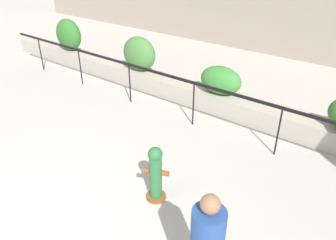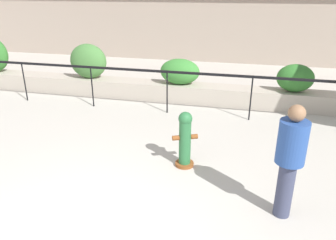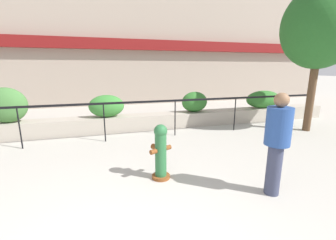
{
  "view_description": "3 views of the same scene",
  "coord_description": "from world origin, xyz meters",
  "px_view_note": "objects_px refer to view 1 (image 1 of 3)",
  "views": [
    {
      "loc": [
        3.92,
        -1.16,
        4.1
      ],
      "look_at": [
        0.34,
        3.45,
        0.87
      ],
      "focal_mm": 35.0,
      "sensor_mm": 36.0,
      "label": 1
    },
    {
      "loc": [
        1.98,
        -3.08,
        3.16
      ],
      "look_at": [
        0.39,
        3.41,
        0.42
      ],
      "focal_mm": 35.0,
      "sensor_mm": 36.0,
      "label": 2
    },
    {
      "loc": [
        -0.02,
        -1.64,
        2.1
      ],
      "look_at": [
        1.47,
        3.42,
        0.88
      ],
      "focal_mm": 24.0,
      "sensor_mm": 36.0,
      "label": 3
    }
  ],
  "objects_px": {
    "hedge_bush_2": "(221,80)",
    "fire_hydrant": "(156,173)",
    "hedge_bush_0": "(69,35)",
    "hedge_bush_1": "(139,54)"
  },
  "relations": [
    {
      "from": "hedge_bush_2",
      "to": "fire_hydrant",
      "type": "relative_size",
      "value": 1.06
    },
    {
      "from": "hedge_bush_0",
      "to": "hedge_bush_2",
      "type": "distance_m",
      "value": 6.32
    },
    {
      "from": "hedge_bush_0",
      "to": "hedge_bush_2",
      "type": "relative_size",
      "value": 0.99
    },
    {
      "from": "hedge_bush_0",
      "to": "hedge_bush_1",
      "type": "bearing_deg",
      "value": 0.0
    },
    {
      "from": "hedge_bush_0",
      "to": "fire_hydrant",
      "type": "bearing_deg",
      "value": -27.4
    },
    {
      "from": "hedge_bush_0",
      "to": "fire_hydrant",
      "type": "distance_m",
      "value": 8.13
    },
    {
      "from": "hedge_bush_1",
      "to": "hedge_bush_2",
      "type": "relative_size",
      "value": 1.01
    },
    {
      "from": "hedge_bush_0",
      "to": "hedge_bush_2",
      "type": "bearing_deg",
      "value": 0.0
    },
    {
      "from": "hedge_bush_0",
      "to": "fire_hydrant",
      "type": "relative_size",
      "value": 1.05
    },
    {
      "from": "hedge_bush_2",
      "to": "fire_hydrant",
      "type": "xyz_separation_m",
      "value": [
        0.88,
        -3.73,
        -0.32
      ]
    }
  ]
}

